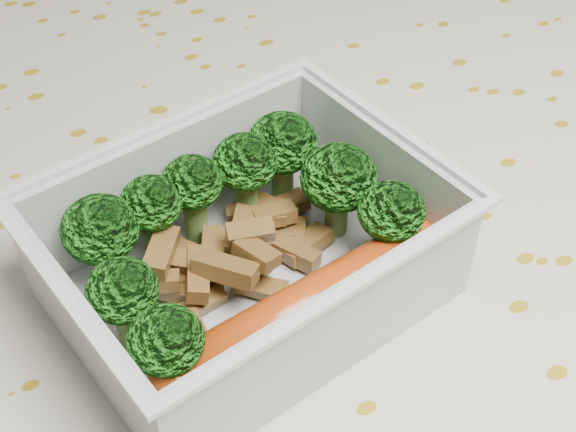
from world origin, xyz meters
TOP-DOWN VIEW (x-y plane):
  - dining_table at (0.00, 0.00)m, footprint 1.40×0.90m
  - tablecloth at (0.00, 0.00)m, footprint 1.46×0.96m
  - lunch_container at (-0.02, -0.02)m, footprint 0.18×0.15m
  - broccoli_florets at (-0.02, 0.00)m, footprint 0.14×0.11m
  - meat_pile at (-0.02, -0.00)m, footprint 0.10×0.07m
  - sausage at (-0.01, -0.05)m, footprint 0.14×0.04m

SIDE VIEW (x-z plane):
  - dining_table at x=0.00m, z-range 0.29..1.04m
  - tablecloth at x=0.00m, z-range 0.62..0.81m
  - meat_pile at x=-0.02m, z-range 0.76..0.78m
  - lunch_container at x=-0.02m, z-range 0.75..0.80m
  - sausage at x=-0.01m, z-range 0.77..0.79m
  - broccoli_florets at x=-0.02m, z-range 0.77..0.81m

